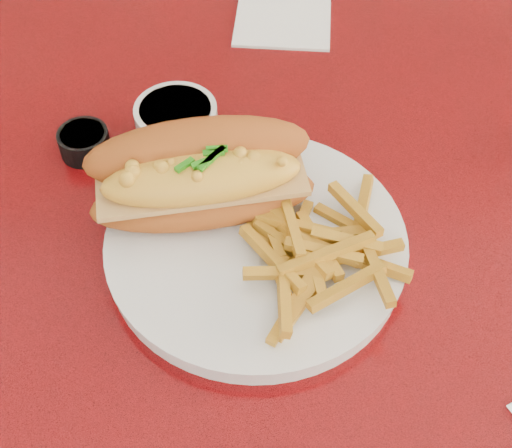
{
  "coord_description": "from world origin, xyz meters",
  "views": [
    {
      "loc": [
        -0.09,
        -0.42,
        1.29
      ],
      "look_at": [
        -0.09,
        -0.03,
        0.81
      ],
      "focal_mm": 50.0,
      "sensor_mm": 36.0,
      "label": 1
    }
  ],
  "objects_px": {
    "dinner_plate": "(256,244)",
    "fork": "(317,246)",
    "mac_hoagie": "(201,175)",
    "gravy_ramekin": "(177,124)",
    "diner_table": "(336,315)",
    "booth_bench_far": "(296,77)",
    "sauce_cup_left": "(84,141)"
  },
  "relations": [
    {
      "from": "dinner_plate",
      "to": "fork",
      "type": "bearing_deg",
      "value": -9.29
    },
    {
      "from": "mac_hoagie",
      "to": "gravy_ramekin",
      "type": "height_order",
      "value": "mac_hoagie"
    },
    {
      "from": "diner_table",
      "to": "mac_hoagie",
      "type": "distance_m",
      "value": 0.26
    },
    {
      "from": "diner_table",
      "to": "dinner_plate",
      "type": "height_order",
      "value": "dinner_plate"
    },
    {
      "from": "booth_bench_far",
      "to": "fork",
      "type": "bearing_deg",
      "value": -92.4
    },
    {
      "from": "booth_bench_far",
      "to": "sauce_cup_left",
      "type": "bearing_deg",
      "value": -110.26
    },
    {
      "from": "diner_table",
      "to": "mac_hoagie",
      "type": "bearing_deg",
      "value": 176.2
    },
    {
      "from": "mac_hoagie",
      "to": "gravy_ramekin",
      "type": "relative_size",
      "value": 2.26
    },
    {
      "from": "fork",
      "to": "mac_hoagie",
      "type": "bearing_deg",
      "value": 37.17
    },
    {
      "from": "gravy_ramekin",
      "to": "mac_hoagie",
      "type": "bearing_deg",
      "value": -73.03
    },
    {
      "from": "sauce_cup_left",
      "to": "fork",
      "type": "bearing_deg",
      "value": -31.27
    },
    {
      "from": "sauce_cup_left",
      "to": "gravy_ramekin",
      "type": "bearing_deg",
      "value": 8.48
    },
    {
      "from": "mac_hoagie",
      "to": "sauce_cup_left",
      "type": "xyz_separation_m",
      "value": [
        -0.13,
        0.09,
        -0.04
      ]
    },
    {
      "from": "fork",
      "to": "dinner_plate",
      "type": "bearing_deg",
      "value": 54.16
    },
    {
      "from": "diner_table",
      "to": "booth_bench_far",
      "type": "xyz_separation_m",
      "value": [
        0.0,
        0.81,
        -0.32
      ]
    },
    {
      "from": "dinner_plate",
      "to": "booth_bench_far",
      "type": "bearing_deg",
      "value": 83.94
    },
    {
      "from": "booth_bench_far",
      "to": "dinner_plate",
      "type": "xyz_separation_m",
      "value": [
        -0.09,
        -0.84,
        0.49
      ]
    },
    {
      "from": "dinner_plate",
      "to": "mac_hoagie",
      "type": "relative_size",
      "value": 1.36
    },
    {
      "from": "booth_bench_far",
      "to": "fork",
      "type": "xyz_separation_m",
      "value": [
        -0.04,
        -0.85,
        0.5
      ]
    },
    {
      "from": "dinner_plate",
      "to": "diner_table",
      "type": "bearing_deg",
      "value": 20.1
    },
    {
      "from": "mac_hoagie",
      "to": "booth_bench_far",
      "type": "bearing_deg",
      "value": 70.57
    },
    {
      "from": "diner_table",
      "to": "fork",
      "type": "height_order",
      "value": "fork"
    },
    {
      "from": "booth_bench_far",
      "to": "dinner_plate",
      "type": "bearing_deg",
      "value": -96.06
    },
    {
      "from": "fork",
      "to": "gravy_ramekin",
      "type": "height_order",
      "value": "gravy_ramekin"
    },
    {
      "from": "gravy_ramekin",
      "to": "sauce_cup_left",
      "type": "relative_size",
      "value": 1.49
    },
    {
      "from": "fork",
      "to": "sauce_cup_left",
      "type": "relative_size",
      "value": 2.3
    },
    {
      "from": "fork",
      "to": "sauce_cup_left",
      "type": "height_order",
      "value": "sauce_cup_left"
    },
    {
      "from": "dinner_plate",
      "to": "mac_hoagie",
      "type": "bearing_deg",
      "value": 139.38
    },
    {
      "from": "booth_bench_far",
      "to": "gravy_ramekin",
      "type": "distance_m",
      "value": 0.88
    },
    {
      "from": "diner_table",
      "to": "gravy_ramekin",
      "type": "relative_size",
      "value": 12.77
    },
    {
      "from": "diner_table",
      "to": "sauce_cup_left",
      "type": "relative_size",
      "value": 19.04
    },
    {
      "from": "mac_hoagie",
      "to": "sauce_cup_left",
      "type": "height_order",
      "value": "mac_hoagie"
    }
  ]
}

